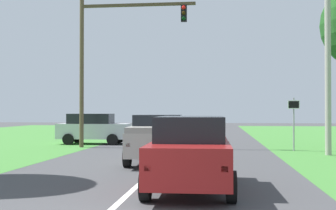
# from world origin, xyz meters

# --- Properties ---
(ground_plane) EXTENTS (120.00, 120.00, 0.00)m
(ground_plane) POSITION_xyz_m (0.00, 9.64, 0.00)
(ground_plane) COLOR #424244
(red_suv_near) EXTENTS (2.23, 4.82, 1.90)m
(red_suv_near) POSITION_xyz_m (1.49, 4.91, 1.00)
(red_suv_near) COLOR maroon
(red_suv_near) RESTS_ON ground_plane
(pickup_truck_lead) EXTENTS (2.51, 5.55, 1.90)m
(pickup_truck_lead) POSITION_xyz_m (-0.16, 10.83, 0.98)
(pickup_truck_lead) COLOR #B7B2A8
(pickup_truck_lead) RESTS_ON ground_plane
(traffic_light) EXTENTS (6.59, 0.40, 8.59)m
(traffic_light) POSITION_xyz_m (-3.96, 17.62, 5.55)
(traffic_light) COLOR brown
(traffic_light) RESTS_ON ground_plane
(keep_moving_sign) EXTENTS (0.60, 0.09, 2.73)m
(keep_moving_sign) POSITION_xyz_m (6.05, 16.60, 1.74)
(keep_moving_sign) COLOR gray
(keep_moving_sign) RESTS_ON ground_plane
(crossing_suv_far) EXTENTS (4.42, 2.17, 1.88)m
(crossing_suv_far) POSITION_xyz_m (-5.53, 20.13, 0.98)
(crossing_suv_far) COLOR silver
(crossing_suv_far) RESTS_ON ground_plane
(utility_pole_right) EXTENTS (0.28, 0.28, 10.42)m
(utility_pole_right) POSITION_xyz_m (7.27, 14.59, 5.21)
(utility_pole_right) COLOR #9E998E
(utility_pole_right) RESTS_ON ground_plane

